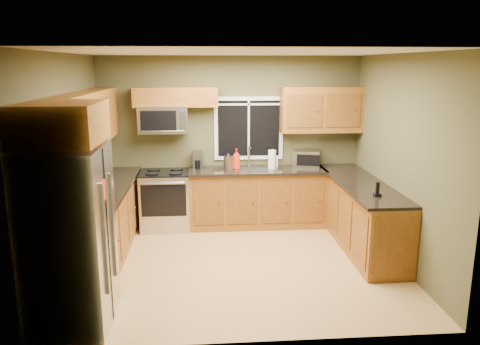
{
  "coord_description": "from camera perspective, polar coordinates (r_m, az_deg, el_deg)",
  "views": [
    {
      "loc": [
        -0.41,
        -5.72,
        2.55
      ],
      "look_at": [
        0.05,
        0.35,
        1.15
      ],
      "focal_mm": 35.0,
      "sensor_mm": 36.0,
      "label": 1
    }
  ],
  "objects": [
    {
      "name": "upper_cabinet_over_fridge",
      "position": [
        4.65,
        -21.03,
        5.65
      ],
      "size": [
        0.72,
        0.9,
        0.38
      ],
      "primitive_type": "cube",
      "color": "brown",
      "rests_on": "left_wall"
    },
    {
      "name": "cordless_phone",
      "position": [
        6.12,
        16.4,
        -2.31
      ],
      "size": [
        0.09,
        0.09,
        0.19
      ],
      "color": "black",
      "rests_on": "countertop_peninsula"
    },
    {
      "name": "floor",
      "position": [
        6.28,
        -0.22,
        -11.01
      ],
      "size": [
        4.2,
        4.2,
        0.0
      ],
      "primitive_type": "plane",
      "color": "tan",
      "rests_on": "ground"
    },
    {
      "name": "kettle",
      "position": [
        7.36,
        -1.44,
        1.29
      ],
      "size": [
        0.18,
        0.18,
        0.27
      ],
      "color": "#B7B7BC",
      "rests_on": "countertop_back"
    },
    {
      "name": "paper_towel_roll",
      "position": [
        7.46,
        3.92,
        1.61
      ],
      "size": [
        0.17,
        0.17,
        0.32
      ],
      "color": "white",
      "rests_on": "countertop_back"
    },
    {
      "name": "countertop_peninsula",
      "position": [
        6.84,
        14.43,
        -1.26
      ],
      "size": [
        0.65,
        2.5,
        0.04
      ],
      "primitive_type": "cube",
      "color": "black",
      "rests_on": "base_cabinets_peninsula"
    },
    {
      "name": "base_cabinets_peninsula",
      "position": [
        6.97,
        14.43,
        -5.01
      ],
      "size": [
        0.6,
        2.52,
        0.9
      ],
      "color": "brown",
      "rests_on": "ground"
    },
    {
      "name": "range",
      "position": [
        7.52,
        -9.06,
        -3.29
      ],
      "size": [
        0.76,
        0.69,
        0.94
      ],
      "color": "#B7B7BC",
      "rests_on": "ground"
    },
    {
      "name": "countertop_back",
      "position": [
        7.43,
        2.15,
        0.26
      ],
      "size": [
        2.17,
        0.65,
        0.04
      ],
      "primitive_type": "cube",
      "color": "black",
      "rests_on": "base_cabinets_back"
    },
    {
      "name": "refrigerator",
      "position": [
        4.91,
        -19.94,
        -7.54
      ],
      "size": [
        0.74,
        0.9,
        1.8
      ],
      "color": "#B7B7BC",
      "rests_on": "ground"
    },
    {
      "name": "back_wall",
      "position": [
        7.63,
        -1.2,
        3.9
      ],
      "size": [
        4.2,
        0.0,
        4.2
      ],
      "primitive_type": "plane",
      "rotation": [
        1.57,
        0.0,
        0.0
      ],
      "color": "#4A492A",
      "rests_on": "ground"
    },
    {
      "name": "microwave",
      "position": [
        7.4,
        -9.33,
        6.42
      ],
      "size": [
        0.76,
        0.41,
        0.42
      ],
      "color": "#B7B7BC",
      "rests_on": "back_wall"
    },
    {
      "name": "sink",
      "position": [
        7.43,
        1.25,
        0.52
      ],
      "size": [
        0.6,
        0.42,
        0.36
      ],
      "color": "slate",
      "rests_on": "countertop_back"
    },
    {
      "name": "upper_cabinets_left",
      "position": [
        6.42,
        -18.15,
        6.13
      ],
      "size": [
        0.33,
        2.65,
        0.72
      ],
      "primitive_type": "cube",
      "color": "brown",
      "rests_on": "left_wall"
    },
    {
      "name": "base_cabinets_left",
      "position": [
        6.69,
        -16.17,
        -5.88
      ],
      "size": [
        0.6,
        2.65,
        0.9
      ],
      "primitive_type": "cube",
      "color": "brown",
      "rests_on": "ground"
    },
    {
      "name": "coffee_maker",
      "position": [
        7.51,
        -5.19,
        1.5
      ],
      "size": [
        0.17,
        0.22,
        0.27
      ],
      "color": "slate",
      "rests_on": "countertop_back"
    },
    {
      "name": "soap_bottle_b",
      "position": [
        7.55,
        4.21,
        1.37
      ],
      "size": [
        0.12,
        0.12,
        0.2
      ],
      "primitive_type": "imported",
      "rotation": [
        0.0,
        0.0,
        0.37
      ],
      "color": "white",
      "rests_on": "countertop_back"
    },
    {
      "name": "left_wall",
      "position": [
        6.09,
        -20.36,
        0.75
      ],
      "size": [
        0.0,
        3.6,
        3.6
      ],
      "primitive_type": "plane",
      "rotation": [
        1.57,
        0.0,
        1.57
      ],
      "color": "#4A492A",
      "rests_on": "ground"
    },
    {
      "name": "window",
      "position": [
        7.61,
        1.06,
        5.41
      ],
      "size": [
        1.12,
        0.03,
        1.02
      ],
      "color": "white",
      "rests_on": "back_wall"
    },
    {
      "name": "upper_cabinets_back_left",
      "position": [
        7.39,
        -7.84,
        9.11
      ],
      "size": [
        1.3,
        0.33,
        0.3
      ],
      "primitive_type": "cube",
      "color": "brown",
      "rests_on": "back_wall"
    },
    {
      "name": "ceiling",
      "position": [
        5.74,
        -0.24,
        14.44
      ],
      "size": [
        4.2,
        4.2,
        0.0
      ],
      "primitive_type": "plane",
      "rotation": [
        3.14,
        0.0,
        0.0
      ],
      "color": "white",
      "rests_on": "back_wall"
    },
    {
      "name": "soap_bottle_a",
      "position": [
        7.38,
        -0.44,
        1.65
      ],
      "size": [
        0.14,
        0.14,
        0.33
      ],
      "primitive_type": "imported",
      "rotation": [
        0.0,
        0.0,
        -0.09
      ],
      "color": "red",
      "rests_on": "countertop_back"
    },
    {
      "name": "upper_cabinets_back_right",
      "position": [
        7.62,
        9.9,
        7.57
      ],
      "size": [
        1.3,
        0.33,
        0.72
      ],
      "primitive_type": "cube",
      "color": "brown",
      "rests_on": "back_wall"
    },
    {
      "name": "front_wall",
      "position": [
        4.12,
        1.58,
        -4.0
      ],
      "size": [
        4.2,
        0.0,
        4.2
      ],
      "primitive_type": "plane",
      "rotation": [
        -1.57,
        0.0,
        0.0
      ],
      "color": "#4A492A",
      "rests_on": "ground"
    },
    {
      "name": "toaster_oven",
      "position": [
        7.66,
        8.08,
        1.72
      ],
      "size": [
        0.5,
        0.43,
        0.27
      ],
      "color": "#B7B7BC",
      "rests_on": "countertop_back"
    },
    {
      "name": "base_cabinets_back",
      "position": [
        7.57,
        2.1,
        -3.17
      ],
      "size": [
        2.17,
        0.6,
        0.9
      ],
      "primitive_type": "cube",
      "color": "brown",
      "rests_on": "ground"
    },
    {
      "name": "right_wall",
      "position": [
        6.37,
        18.99,
        1.36
      ],
      "size": [
        0.0,
        3.6,
        3.6
      ],
      "primitive_type": "plane",
      "rotation": [
        1.57,
        0.0,
        -1.57
      ],
      "color": "#4A492A",
      "rests_on": "ground"
    },
    {
      "name": "countertop_left",
      "position": [
        6.55,
        -16.22,
        -1.99
      ],
      "size": [
        0.65,
        2.65,
        0.04
      ],
      "primitive_type": "cube",
      "color": "black",
      "rests_on": "base_cabinets_left"
    }
  ]
}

